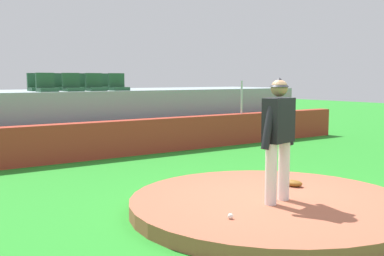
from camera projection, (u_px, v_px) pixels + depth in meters
ground_plane at (270, 212)px, 7.16m from camera, size 60.00×60.00×0.00m
pitchers_mound at (270, 205)px, 7.15m from camera, size 4.33×4.33×0.21m
pitcher at (278, 131)px, 6.81m from camera, size 0.82×0.38×1.84m
baseball at (230, 216)px, 6.08m from camera, size 0.07×0.07×0.07m
fielding_glove at (294, 183)px, 7.90m from camera, size 0.29×0.35×0.11m
brick_barrier at (105, 140)px, 11.99m from camera, size 17.26×0.40×0.94m
fence_post_right at (242, 97)px, 14.53m from camera, size 0.06×0.06×1.03m
bleacher_platform at (71, 118)px, 13.92m from camera, size 15.43×3.31×1.69m
stadium_chair_0 at (46, 86)px, 12.31m from camera, size 0.48×0.44×0.50m
stadium_chair_1 at (72, 86)px, 12.70m from camera, size 0.48×0.44×0.50m
stadium_chair_2 at (95, 85)px, 13.10m from camera, size 0.48×0.44×0.50m
stadium_chair_3 at (118, 85)px, 13.50m from camera, size 0.48×0.44×0.50m
stadium_chair_4 at (37, 85)px, 13.05m from camera, size 0.48×0.44×0.50m
stadium_chair_5 at (61, 85)px, 13.43m from camera, size 0.48×0.44×0.50m
stadium_chair_6 at (84, 85)px, 13.81m from camera, size 0.48×0.44×0.50m
stadium_chair_7 at (106, 85)px, 14.24m from camera, size 0.48×0.44×0.50m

